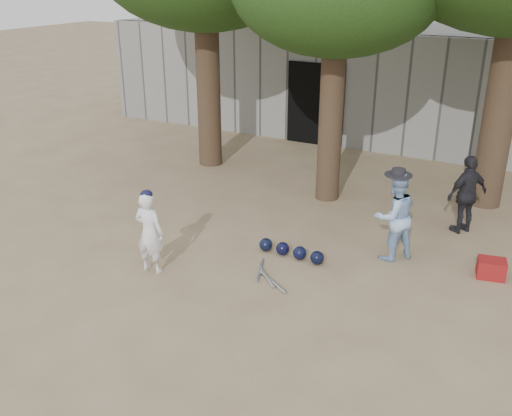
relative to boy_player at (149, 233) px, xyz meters
The scene contains 8 objects.
ground 0.99m from the boy_player, ahead, with size 70.00×70.00×0.00m, color #937C5E.
boy_player is the anchor object (origin of this frame).
spectator_blue 3.96m from the boy_player, 34.57° to the left, with size 0.73×0.57×1.50m, color #97BCEA.
spectator_dark 5.67m from the boy_player, 43.18° to the left, with size 0.85×0.36×1.46m, color black.
red_bag 5.39m from the boy_player, 25.75° to the left, with size 0.42×0.32×0.30m, color maroon.
back_building 10.47m from the boy_player, 86.06° to the left, with size 16.00×5.24×3.00m.
helmet_row 2.37m from the boy_player, 39.50° to the left, with size 1.19×0.26×0.23m.
bat_pile 1.95m from the boy_player, 20.79° to the left, with size 0.83×0.81×0.06m.
Camera 1 is at (4.54, -6.41, 4.49)m, focal length 40.00 mm.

